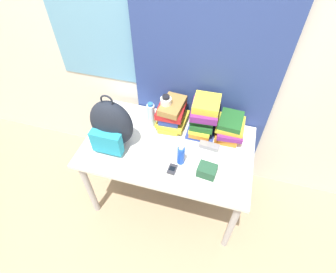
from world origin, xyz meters
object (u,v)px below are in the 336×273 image
book_stack_left (172,114)px  book_stack_center (204,117)px  camera_pouch (207,171)px  backpack (111,125)px  sports_bottle (166,112)px  water_bottle (151,115)px  sunscreen_bottle (181,155)px  book_stack_right (229,127)px  sunglasses_case (209,146)px  cell_phone (172,169)px

book_stack_left → book_stack_center: bearing=-1.4°
book_stack_left → camera_pouch: size_ratio=2.01×
backpack → sports_bottle: 0.44m
water_bottle → sunscreen_bottle: bearing=-43.7°
water_bottle → book_stack_right: bearing=5.1°
book_stack_center → water_bottle: size_ratio=1.35×
book_stack_center → sunglasses_case: bearing=-62.3°
sunglasses_case → backpack: bearing=-167.9°
sunscreen_bottle → cell_phone: sunscreen_bottle is taller
book_stack_left → sunscreen_bottle: 0.39m
book_stack_right → backpack: bearing=-158.6°
backpack → water_bottle: 0.34m
sunscreen_bottle → cell_phone: size_ratio=2.03×
sunglasses_case → book_stack_center: bearing=117.7°
backpack → book_stack_left: backpack is taller
sunglasses_case → sports_bottle: bearing=158.9°
backpack → book_stack_right: backpack is taller
book_stack_right → water_bottle: bearing=-174.9°
sunglasses_case → camera_pouch: (0.02, -0.24, 0.02)m
book_stack_center → sports_bottle: bearing=-176.6°
backpack → cell_phone: backpack is taller
sunglasses_case → water_bottle: bearing=166.8°
book_stack_right → book_stack_left: bearing=-179.8°
cell_phone → sunglasses_case: bearing=52.3°
book_stack_left → book_stack_right: 0.46m
book_stack_left → water_bottle: 0.16m
sports_bottle → sunscreen_bottle: (0.20, -0.33, -0.06)m
sports_bottle → sunscreen_bottle: size_ratio=1.70×
water_bottle → cell_phone: bearing=-54.1°
book_stack_center → sunscreen_bottle: (-0.09, -0.35, -0.07)m
book_stack_left → sunglasses_case: size_ratio=1.76×
sunscreen_bottle → camera_pouch: (0.20, -0.05, -0.04)m
sports_bottle → sunglasses_case: sports_bottle is taller
sports_bottle → camera_pouch: size_ratio=2.19×
book_stack_right → sunscreen_bottle: same height
book_stack_right → sunscreen_bottle: size_ratio=1.57×
book_stack_right → sunglasses_case: (-0.12, -0.17, -0.07)m
book_stack_center → water_bottle: book_stack_center is taller
book_stack_left → sunscreen_bottle: book_stack_left is taller
book_stack_left → book_stack_right: (0.45, 0.00, -0.02)m
book_stack_center → camera_pouch: bearing=-74.7°
camera_pouch → book_stack_left: bearing=131.7°
sunscreen_bottle → cell_phone: (-0.04, -0.08, -0.07)m
cell_phone → camera_pouch: size_ratio=0.64×
sports_bottle → cell_phone: (0.17, -0.42, -0.13)m
sunscreen_bottle → sports_bottle: bearing=121.4°
sports_bottle → cell_phone: sports_bottle is taller
book_stack_center → sunscreen_bottle: bearing=-103.9°
book_stack_center → book_stack_left: bearing=178.6°
book_stack_left → cell_phone: bearing=-73.9°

